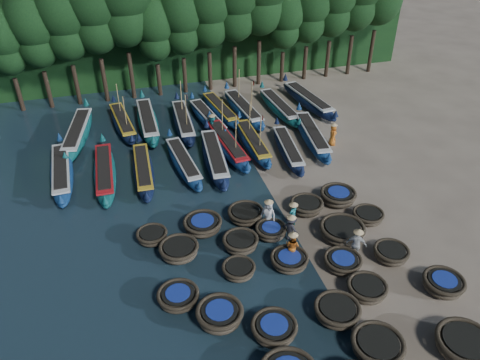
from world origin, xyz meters
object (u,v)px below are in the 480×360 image
object	(u,v)px
long_boat_5	(227,144)
long_boat_12	(183,122)
long_boat_3	(183,162)
coracle_10	(178,297)
long_boat_13	(208,118)
fisherman_5	(212,124)
coracle_8	(367,289)
coracle_3	(377,346)
long_boat_6	(253,142)
coracle_18	(342,231)
coracle_24	(338,196)
coracle_7	(337,311)
long_boat_2	(143,170)
long_boat_10	(123,122)
coracle_19	(368,216)
long_boat_16	(279,107)
long_boat_1	(105,172)
coracle_22	(246,214)
long_boat_8	(312,136)
coracle_17	(271,231)
coracle_23	(307,206)
long_boat_17	(308,100)
coracle_20	(152,236)
coracle_15	(179,250)
long_boat_11	(148,121)
fisherman_4	(357,244)
long_boat_9	(78,133)
fisherman_6	(333,134)
fisherman_2	(293,245)
long_boat_15	(243,109)
coracle_11	(239,270)
coracle_9	(443,284)
coracle_13	(343,262)
coracle_21	(203,225)
fisherman_1	(293,213)
coracle_4	(464,344)
coracle_6	(274,329)
coracle_5	(220,315)
long_boat_7	(288,149)

from	to	relation	value
long_boat_5	long_boat_12	bearing A→B (deg)	112.99
long_boat_3	long_boat_5	bearing A→B (deg)	17.37
coracle_10	long_boat_13	xyz separation A→B (m)	(5.38, 17.59, 0.11)
coracle_10	fisherman_5	size ratio (longest dim) A/B	1.27
long_boat_13	coracle_8	bearing A→B (deg)	-89.15
coracle_3	long_boat_6	world-z (taller)	long_boat_6
coracle_18	coracle_24	xyz separation A→B (m)	(1.22, 3.01, -0.00)
coracle_7	coracle_10	world-z (taller)	coracle_7
long_boat_2	long_boat_10	world-z (taller)	long_boat_10
coracle_19	long_boat_16	distance (m)	14.80
long_boat_10	long_boat_3	bearing A→B (deg)	-70.41
long_boat_1	long_boat_3	distance (m)	5.15
coracle_22	long_boat_8	size ratio (longest dim) A/B	0.28
coracle_8	coracle_18	size ratio (longest dim) A/B	0.77
coracle_17	coracle_23	world-z (taller)	coracle_23
long_boat_1	long_boat_17	bearing A→B (deg)	22.53
coracle_8	long_boat_1	xyz separation A→B (m)	(-11.47, 13.66, 0.13)
coracle_20	long_boat_2	distance (m)	6.62
long_boat_10	coracle_18	bearing A→B (deg)	-64.00
coracle_15	long_boat_11	bearing A→B (deg)	89.36
coracle_3	fisherman_4	world-z (taller)	fisherman_4
long_boat_9	long_boat_10	bearing A→B (deg)	26.91
long_boat_2	fisherman_6	xyz separation A→B (m)	(13.76, 0.46, 0.39)
fisherman_2	long_boat_16	bearing A→B (deg)	-55.74
coracle_24	fisherman_5	world-z (taller)	fisherman_5
long_boat_2	long_boat_8	world-z (taller)	long_boat_8
coracle_23	long_boat_2	distance (m)	10.95
long_boat_15	coracle_7	bearing A→B (deg)	-100.22
coracle_19	long_boat_8	distance (m)	9.49
coracle_11	long_boat_12	xyz separation A→B (m)	(0.22, 16.40, 0.18)
coracle_19	long_boat_3	bearing A→B (deg)	137.12
coracle_8	long_boat_10	xyz separation A→B (m)	(-9.81, 20.60, 0.10)
coracle_9	fisherman_2	world-z (taller)	fisherman_2
coracle_13	coracle_21	distance (m)	7.84
coracle_7	long_boat_1	bearing A→B (deg)	123.28
coracle_21	long_boat_13	distance (m)	13.18
coracle_9	long_boat_9	xyz separation A→B (m)	(-16.81, 20.31, 0.16)
long_boat_6	fisherman_1	bearing A→B (deg)	-92.81
coracle_19	coracle_11	bearing A→B (deg)	-165.93
long_boat_6	long_boat_1	bearing A→B (deg)	-173.36
coracle_7	long_boat_6	world-z (taller)	long_boat_6
coracle_3	long_boat_9	bearing A→B (deg)	117.92
coracle_4	fisherman_4	bearing A→B (deg)	104.39
coracle_20	coracle_4	bearing A→B (deg)	-42.37
coracle_8	fisherman_4	bearing A→B (deg)	74.43
coracle_24	fisherman_5	bearing A→B (deg)	116.82
long_boat_16	coracle_3	bearing A→B (deg)	-103.72
coracle_6	long_boat_6	size ratio (longest dim) A/B	0.31
coracle_5	coracle_15	distance (m)	4.85
long_boat_2	long_boat_7	size ratio (longest dim) A/B	1.03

